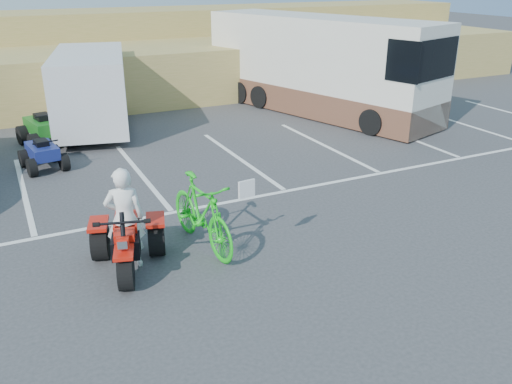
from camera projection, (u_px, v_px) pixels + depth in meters
name	position (u px, v px, depth m)	size (l,w,h in m)	color
ground	(216.00, 265.00, 9.28)	(100.00, 100.00, 0.00)	#38383B
parking_stripes	(186.00, 180.00, 13.02)	(28.00, 5.16, 0.01)	white
grass_embankment	(69.00, 59.00, 21.63)	(40.00, 8.50, 3.10)	#9C8E46
red_trike_atv	(129.00, 269.00, 9.14)	(1.28, 1.71, 1.11)	red
rider	(125.00, 218.00, 8.94)	(0.64, 0.42, 1.76)	white
green_dirt_bike	(202.00, 213.00, 9.64)	(0.63, 2.22, 1.34)	#14BF19
cargo_trailer	(91.00, 89.00, 16.79)	(3.10, 5.44, 2.39)	silver
rv_motorhome	(318.00, 72.00, 18.92)	(4.85, 9.22, 3.22)	silver
quad_atv_blue	(45.00, 168.00, 13.81)	(0.97, 1.29, 0.85)	navy
quad_atv_green	(47.00, 145.00, 15.64)	(1.19, 1.59, 1.04)	#166219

